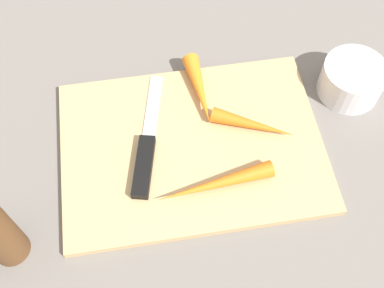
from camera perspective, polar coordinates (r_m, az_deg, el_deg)
The scene contains 7 objects.
ground_plane at distance 0.67m, azimuth 0.00°, elevation -0.52°, with size 1.40×1.40×0.00m, color slate.
cutting_board at distance 0.66m, azimuth 0.00°, elevation -0.26°, with size 0.36×0.26×0.01m, color tan.
knife at distance 0.64m, azimuth -5.63°, elevation -1.68°, with size 0.07×0.20×0.01m.
carrot_longest at distance 0.62m, azimuth 2.79°, elevation -4.81°, with size 0.02×0.02×0.16m, color orange.
carrot_shortest at distance 0.69m, azimuth 0.92°, elevation 6.55°, with size 0.03×0.03×0.12m, color orange.
carrot_medium at distance 0.67m, azimuth 7.32°, elevation 2.30°, with size 0.02×0.02×0.12m, color orange.
small_bowl at distance 0.74m, azimuth 18.56°, elevation 7.30°, with size 0.09×0.09×0.05m, color silver.
Camera 1 is at (-0.05, -0.33, 0.58)m, focal length 44.58 mm.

